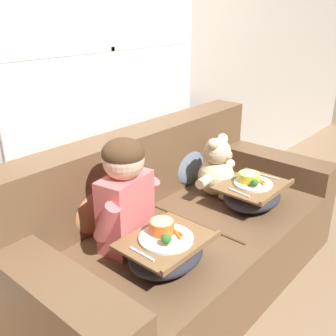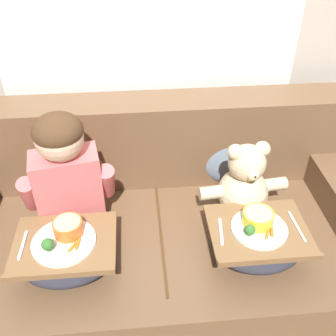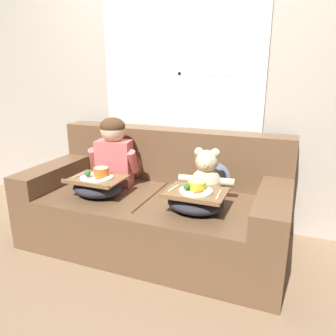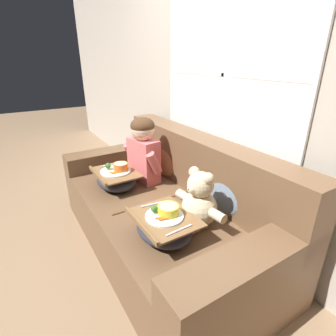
{
  "view_description": "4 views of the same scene",
  "coord_description": "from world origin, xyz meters",
  "px_view_note": "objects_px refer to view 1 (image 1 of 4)",
  "views": [
    {
      "loc": [
        -1.52,
        -1.19,
        1.54
      ],
      "look_at": [
        0.01,
        0.14,
        0.7
      ],
      "focal_mm": 42.0,
      "sensor_mm": 36.0,
      "label": 1
    },
    {
      "loc": [
        -0.08,
        -1.26,
        1.72
      ],
      "look_at": [
        0.05,
        0.14,
        0.65
      ],
      "focal_mm": 42.0,
      "sensor_mm": 36.0,
      "label": 2
    },
    {
      "loc": [
        0.97,
        -2.16,
        1.35
      ],
      "look_at": [
        0.05,
        0.15,
        0.6
      ],
      "focal_mm": 35.0,
      "sensor_mm": 36.0,
      "label": 3
    },
    {
      "loc": [
        1.51,
        -0.86,
        1.43
      ],
      "look_at": [
        0.02,
        0.06,
        0.69
      ],
      "focal_mm": 28.0,
      "sensor_mm": 36.0,
      "label": 4
    }
  ],
  "objects_px": {
    "throw_pillow_behind_child": "(95,200)",
    "couch": "(177,233)",
    "lap_tray_teddy": "(252,194)",
    "lap_tray_child": "(166,251)",
    "teddy_bear": "(217,170)",
    "child_figure": "(125,190)",
    "throw_pillow_behind_teddy": "(187,159)"
  },
  "relations": [
    {
      "from": "throw_pillow_behind_child",
      "to": "throw_pillow_behind_teddy",
      "type": "relative_size",
      "value": 1.09
    },
    {
      "from": "throw_pillow_behind_teddy",
      "to": "child_figure",
      "type": "relative_size",
      "value": 0.63
    },
    {
      "from": "couch",
      "to": "lap_tray_child",
      "type": "distance_m",
      "value": 0.5
    },
    {
      "from": "child_figure",
      "to": "couch",
      "type": "bearing_deg",
      "value": -0.09
    },
    {
      "from": "lap_tray_teddy",
      "to": "lap_tray_child",
      "type": "bearing_deg",
      "value": 179.97
    },
    {
      "from": "child_figure",
      "to": "teddy_bear",
      "type": "relative_size",
      "value": 1.35
    },
    {
      "from": "throw_pillow_behind_teddy",
      "to": "lap_tray_teddy",
      "type": "height_order",
      "value": "throw_pillow_behind_teddy"
    },
    {
      "from": "lap_tray_child",
      "to": "throw_pillow_behind_child",
      "type": "bearing_deg",
      "value": 90.05
    },
    {
      "from": "throw_pillow_behind_child",
      "to": "teddy_bear",
      "type": "relative_size",
      "value": 0.92
    },
    {
      "from": "couch",
      "to": "throw_pillow_behind_teddy",
      "type": "distance_m",
      "value": 0.54
    },
    {
      "from": "child_figure",
      "to": "lap_tray_teddy",
      "type": "relative_size",
      "value": 1.4
    },
    {
      "from": "throw_pillow_behind_teddy",
      "to": "teddy_bear",
      "type": "bearing_deg",
      "value": -89.87
    },
    {
      "from": "teddy_bear",
      "to": "throw_pillow_behind_teddy",
      "type": "bearing_deg",
      "value": 90.13
    },
    {
      "from": "throw_pillow_behind_teddy",
      "to": "child_figure",
      "type": "bearing_deg",
      "value": -163.09
    },
    {
      "from": "teddy_bear",
      "to": "lap_tray_teddy",
      "type": "relative_size",
      "value": 1.04
    },
    {
      "from": "throw_pillow_behind_teddy",
      "to": "lap_tray_teddy",
      "type": "relative_size",
      "value": 0.88
    },
    {
      "from": "lap_tray_child",
      "to": "lap_tray_teddy",
      "type": "height_order",
      "value": "lap_tray_child"
    },
    {
      "from": "couch",
      "to": "throw_pillow_behind_child",
      "type": "bearing_deg",
      "value": 148.64
    },
    {
      "from": "throw_pillow_behind_child",
      "to": "lap_tray_child",
      "type": "relative_size",
      "value": 0.95
    },
    {
      "from": "couch",
      "to": "teddy_bear",
      "type": "bearing_deg",
      "value": -0.55
    },
    {
      "from": "throw_pillow_behind_child",
      "to": "teddy_bear",
      "type": "height_order",
      "value": "teddy_bear"
    },
    {
      "from": "lap_tray_teddy",
      "to": "teddy_bear",
      "type": "bearing_deg",
      "value": 89.81
    },
    {
      "from": "couch",
      "to": "throw_pillow_behind_child",
      "type": "relative_size",
      "value": 5.2
    },
    {
      "from": "couch",
      "to": "lap_tray_child",
      "type": "height_order",
      "value": "couch"
    },
    {
      "from": "teddy_bear",
      "to": "lap_tray_child",
      "type": "xyz_separation_m",
      "value": [
        -0.78,
        -0.25,
        -0.08
      ]
    },
    {
      "from": "throw_pillow_behind_teddy",
      "to": "child_figure",
      "type": "height_order",
      "value": "child_figure"
    },
    {
      "from": "throw_pillow_behind_child",
      "to": "couch",
      "type": "bearing_deg",
      "value": -31.36
    },
    {
      "from": "couch",
      "to": "child_figure",
      "type": "height_order",
      "value": "child_figure"
    },
    {
      "from": "throw_pillow_behind_child",
      "to": "lap_tray_child",
      "type": "distance_m",
      "value": 0.5
    },
    {
      "from": "couch",
      "to": "teddy_bear",
      "type": "relative_size",
      "value": 4.78
    },
    {
      "from": "teddy_bear",
      "to": "throw_pillow_behind_child",
      "type": "bearing_deg",
      "value": 162.81
    },
    {
      "from": "throw_pillow_behind_child",
      "to": "child_figure",
      "type": "distance_m",
      "value": 0.27
    }
  ]
}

